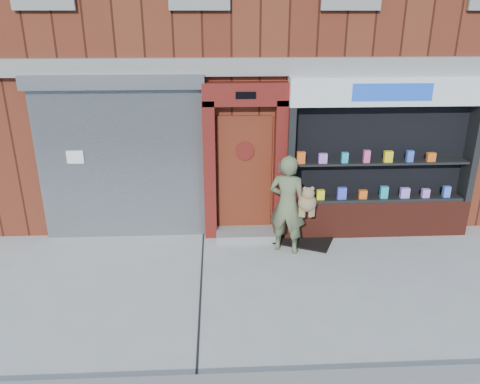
{
  "coord_description": "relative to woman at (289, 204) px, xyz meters",
  "views": [
    {
      "loc": [
        -1.26,
        -6.29,
        4.02
      ],
      "look_at": [
        -0.89,
        1.0,
        1.21
      ],
      "focal_mm": 35.0,
      "sensor_mm": 36.0,
      "label": 1
    }
  ],
  "objects": [
    {
      "name": "red_door_bay",
      "position": [
        -0.72,
        0.7,
        0.56
      ],
      "size": [
        1.52,
        0.58,
        2.9
      ],
      "color": "#5A130F",
      "rests_on": "ground"
    },
    {
      "name": "building",
      "position": [
        0.02,
        4.84,
        3.1
      ],
      "size": [
        12.0,
        8.16,
        8.0
      ],
      "color": "#5C2215",
      "rests_on": "ground"
    },
    {
      "name": "pharmacy_bay",
      "position": [
        1.77,
        0.66,
        0.47
      ],
      "size": [
        3.5,
        0.41,
        3.0
      ],
      "color": "#5D2016",
      "rests_on": "ground"
    },
    {
      "name": "woman",
      "position": [
        0.0,
        0.0,
        0.0
      ],
      "size": [
        0.86,
        0.65,
        1.79
      ],
      "color": "#5A6542",
      "rests_on": "ground"
    },
    {
      "name": "curb",
      "position": [
        0.02,
        -3.31,
        -0.84
      ],
      "size": [
        60.0,
        0.3,
        0.12
      ],
      "primitive_type": "cube",
      "color": "gray",
      "rests_on": "ground"
    },
    {
      "name": "doormat",
      "position": [
        0.36,
        0.39,
        -0.89
      ],
      "size": [
        1.25,
        1.09,
        0.03
      ],
      "primitive_type": "cube",
      "rotation": [
        0.0,
        0.0,
        -0.43
      ],
      "color": "black",
      "rests_on": "ground"
    },
    {
      "name": "ground",
      "position": [
        0.02,
        -1.16,
        -0.9
      ],
      "size": [
        80.0,
        80.0,
        0.0
      ],
      "primitive_type": "plane",
      "color": "#9E9E99",
      "rests_on": "ground"
    },
    {
      "name": "shutter_bay",
      "position": [
        -2.98,
        0.77,
        0.82
      ],
      "size": [
        3.1,
        0.3,
        3.04
      ],
      "color": "gray",
      "rests_on": "ground"
    }
  ]
}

